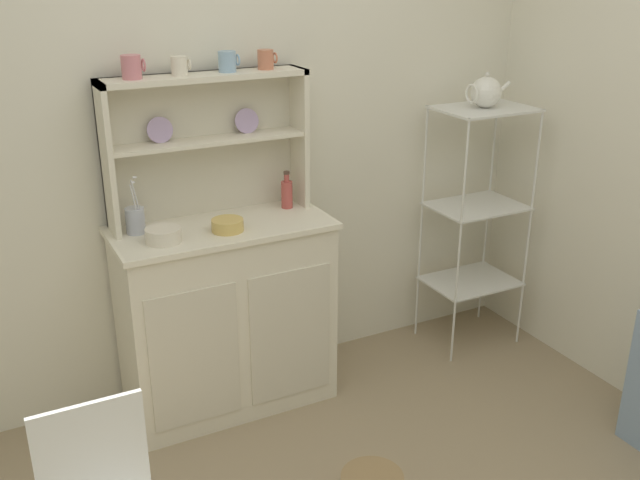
{
  "coord_description": "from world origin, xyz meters",
  "views": [
    {
      "loc": [
        -1.07,
        -1.42,
        1.97
      ],
      "look_at": [
        0.23,
        1.12,
        0.84
      ],
      "focal_mm": 40.49,
      "sensor_mm": 36.0,
      "label": 1
    }
  ],
  "objects_px": {
    "bakers_rack": "(477,200)",
    "hutch_shelf_unit": "(205,134)",
    "cup_rose_0": "(132,67)",
    "utensil_jar": "(135,220)",
    "jam_bottle": "(287,193)",
    "porcelain_teapot": "(486,92)",
    "hutch_cabinet": "(227,314)",
    "bowl_mixing_large": "(163,235)"
  },
  "relations": [
    {
      "from": "hutch_shelf_unit",
      "to": "bowl_mixing_large",
      "type": "height_order",
      "value": "hutch_shelf_unit"
    },
    {
      "from": "cup_rose_0",
      "to": "utensil_jar",
      "type": "xyz_separation_m",
      "value": [
        -0.06,
        -0.05,
        -0.62
      ]
    },
    {
      "from": "hutch_shelf_unit",
      "to": "jam_bottle",
      "type": "height_order",
      "value": "hutch_shelf_unit"
    },
    {
      "from": "bowl_mixing_large",
      "to": "utensil_jar",
      "type": "height_order",
      "value": "utensil_jar"
    },
    {
      "from": "hutch_cabinet",
      "to": "hutch_shelf_unit",
      "type": "bearing_deg",
      "value": 90.0
    },
    {
      "from": "hutch_cabinet",
      "to": "bowl_mixing_large",
      "type": "relative_size",
      "value": 6.57
    },
    {
      "from": "hutch_shelf_unit",
      "to": "utensil_jar",
      "type": "relative_size",
      "value": 3.51
    },
    {
      "from": "bakers_rack",
      "to": "cup_rose_0",
      "type": "height_order",
      "value": "cup_rose_0"
    },
    {
      "from": "hutch_shelf_unit",
      "to": "bowl_mixing_large",
      "type": "bearing_deg",
      "value": -139.67
    },
    {
      "from": "hutch_shelf_unit",
      "to": "porcelain_teapot",
      "type": "relative_size",
      "value": 3.69
    },
    {
      "from": "hutch_shelf_unit",
      "to": "utensil_jar",
      "type": "distance_m",
      "value": 0.48
    },
    {
      "from": "hutch_cabinet",
      "to": "utensil_jar",
      "type": "xyz_separation_m",
      "value": [
        -0.35,
        0.08,
        0.49
      ]
    },
    {
      "from": "hutch_cabinet",
      "to": "jam_bottle",
      "type": "relative_size",
      "value": 5.51
    },
    {
      "from": "hutch_shelf_unit",
      "to": "utensil_jar",
      "type": "height_order",
      "value": "hutch_shelf_unit"
    },
    {
      "from": "hutch_shelf_unit",
      "to": "cup_rose_0",
      "type": "relative_size",
      "value": 9.51
    },
    {
      "from": "jam_bottle",
      "to": "porcelain_teapot",
      "type": "height_order",
      "value": "porcelain_teapot"
    },
    {
      "from": "bakers_rack",
      "to": "jam_bottle",
      "type": "xyz_separation_m",
      "value": [
        -1.02,
        0.11,
        0.15
      ]
    },
    {
      "from": "utensil_jar",
      "to": "cup_rose_0",
      "type": "bearing_deg",
      "value": 39.22
    },
    {
      "from": "jam_bottle",
      "to": "porcelain_teapot",
      "type": "distance_m",
      "value": 1.1
    },
    {
      "from": "utensil_jar",
      "to": "porcelain_teapot",
      "type": "height_order",
      "value": "porcelain_teapot"
    },
    {
      "from": "hutch_cabinet",
      "to": "bakers_rack",
      "type": "height_order",
      "value": "bakers_rack"
    },
    {
      "from": "cup_rose_0",
      "to": "porcelain_teapot",
      "type": "height_order",
      "value": "cup_rose_0"
    },
    {
      "from": "cup_rose_0",
      "to": "utensil_jar",
      "type": "relative_size",
      "value": 0.37
    },
    {
      "from": "cup_rose_0",
      "to": "utensil_jar",
      "type": "distance_m",
      "value": 0.62
    },
    {
      "from": "utensil_jar",
      "to": "hutch_cabinet",
      "type": "bearing_deg",
      "value": -12.41
    },
    {
      "from": "hutch_shelf_unit",
      "to": "utensil_jar",
      "type": "bearing_deg",
      "value": -166.43
    },
    {
      "from": "porcelain_teapot",
      "to": "hutch_cabinet",
      "type": "bearing_deg",
      "value": 178.82
    },
    {
      "from": "cup_rose_0",
      "to": "utensil_jar",
      "type": "height_order",
      "value": "cup_rose_0"
    },
    {
      "from": "hutch_shelf_unit",
      "to": "jam_bottle",
      "type": "relative_size",
      "value": 5.13
    },
    {
      "from": "utensil_jar",
      "to": "porcelain_teapot",
      "type": "relative_size",
      "value": 1.05
    },
    {
      "from": "hutch_cabinet",
      "to": "bowl_mixing_large",
      "type": "height_order",
      "value": "bowl_mixing_large"
    },
    {
      "from": "utensil_jar",
      "to": "porcelain_teapot",
      "type": "distance_m",
      "value": 1.77
    },
    {
      "from": "hutch_shelf_unit",
      "to": "porcelain_teapot",
      "type": "distance_m",
      "value": 1.39
    },
    {
      "from": "hutch_shelf_unit",
      "to": "jam_bottle",
      "type": "bearing_deg",
      "value": -12.15
    },
    {
      "from": "hutch_cabinet",
      "to": "porcelain_teapot",
      "type": "relative_size",
      "value": 3.96
    },
    {
      "from": "bakers_rack",
      "to": "hutch_shelf_unit",
      "type": "bearing_deg",
      "value": 172.11
    },
    {
      "from": "bakers_rack",
      "to": "jam_bottle",
      "type": "distance_m",
      "value": 1.04
    },
    {
      "from": "hutch_shelf_unit",
      "to": "porcelain_teapot",
      "type": "bearing_deg",
      "value": -7.9
    },
    {
      "from": "bakers_rack",
      "to": "jam_bottle",
      "type": "bearing_deg",
      "value": 173.6
    },
    {
      "from": "bakers_rack",
      "to": "porcelain_teapot",
      "type": "relative_size",
      "value": 5.33
    },
    {
      "from": "cup_rose_0",
      "to": "jam_bottle",
      "type": "bearing_deg",
      "value": -3.19
    },
    {
      "from": "jam_bottle",
      "to": "utensil_jar",
      "type": "relative_size",
      "value": 0.69
    }
  ]
}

